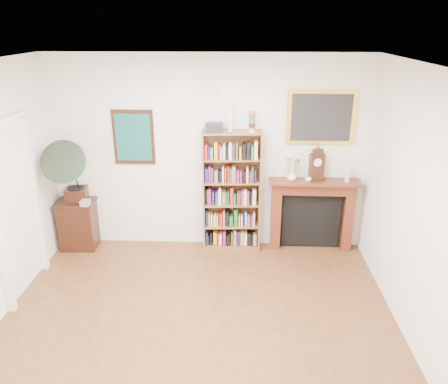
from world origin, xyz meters
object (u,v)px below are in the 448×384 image
object	(u,v)px
flower_vase	(292,176)
bottle_left	(348,174)
side_cabinet	(78,224)
fireplace	(312,208)
bottle_right	(348,174)
cd_stack	(85,203)
gramophone	(68,168)
bookshelf	(231,186)
mantel_clock	(317,166)
teacup	(309,179)

from	to	relation	value
flower_vase	bottle_left	bearing A→B (deg)	-1.70
side_cabinet	fireplace	xyz separation A→B (m)	(3.44, 0.12, 0.26)
flower_vase	bottle_right	distance (m)	0.79
cd_stack	bottle_left	bearing A→B (deg)	2.91
side_cabinet	gramophone	bearing A→B (deg)	-84.18
bookshelf	fireplace	size ratio (longest dim) A/B	1.59
bottle_left	bottle_right	bearing A→B (deg)	69.75
gramophone	cd_stack	distance (m)	0.54
fireplace	mantel_clock	world-z (taller)	mantel_clock
cd_stack	teacup	world-z (taller)	teacup
fireplace	flower_vase	bearing A→B (deg)	-168.54
mantel_clock	flower_vase	xyz separation A→B (m)	(-0.34, -0.01, -0.15)
mantel_clock	bottle_left	world-z (taller)	mantel_clock
side_cabinet	teacup	xyz separation A→B (m)	(3.34, 0.03, 0.75)
fireplace	bottle_right	distance (m)	0.72
bottle_right	side_cabinet	bearing A→B (deg)	-178.74
fireplace	bottle_right	bearing A→B (deg)	-3.44
side_cabinet	cd_stack	size ratio (longest dim) A/B	6.20
mantel_clock	fireplace	bearing A→B (deg)	85.85
bottle_right	flower_vase	bearing A→B (deg)	-178.31
side_cabinet	bottle_left	bearing A→B (deg)	-1.66
bottle_right	bottle_left	bearing A→B (deg)	-110.25
mantel_clock	bottle_right	xyz separation A→B (m)	(0.45, 0.02, -0.12)
gramophone	cd_stack	world-z (taller)	gramophone
side_cabinet	bottle_right	distance (m)	3.98
mantel_clock	teacup	xyz separation A→B (m)	(-0.11, -0.04, -0.18)
mantel_clock	flower_vase	distance (m)	0.37
bookshelf	cd_stack	xyz separation A→B (m)	(-2.06, -0.20, -0.21)
teacup	bottle_right	xyz separation A→B (m)	(0.55, 0.05, 0.06)
gramophone	bottle_left	size ratio (longest dim) A/B	4.04
bookshelf	teacup	size ratio (longest dim) A/B	22.38
bookshelf	teacup	bearing A→B (deg)	-4.44
cd_stack	bottle_left	distance (m)	3.70
bottle_left	bottle_right	xyz separation A→B (m)	(0.02, 0.05, -0.02)
side_cabinet	flower_vase	xyz separation A→B (m)	(3.11, 0.06, 0.78)
gramophone	flower_vase	distance (m)	3.10
mantel_clock	flower_vase	size ratio (longest dim) A/B	3.25
fireplace	cd_stack	bearing A→B (deg)	-174.08
cd_stack	side_cabinet	bearing A→B (deg)	143.96
teacup	bottle_left	world-z (taller)	bottle_left
cd_stack	flower_vase	xyz separation A→B (m)	(2.91, 0.21, 0.37)
side_cabinet	cd_stack	world-z (taller)	cd_stack
bookshelf	fireplace	xyz separation A→B (m)	(1.18, 0.07, -0.36)
fireplace	gramophone	world-z (taller)	gramophone
bottle_left	bookshelf	bearing A→B (deg)	179.59
teacup	side_cabinet	bearing A→B (deg)	-179.46
fireplace	bottle_left	world-z (taller)	bottle_left
fireplace	teacup	size ratio (longest dim) A/B	14.06
gramophone	teacup	xyz separation A→B (m)	(3.33, 0.14, -0.17)
bookshelf	bottle_left	bearing A→B (deg)	-3.81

